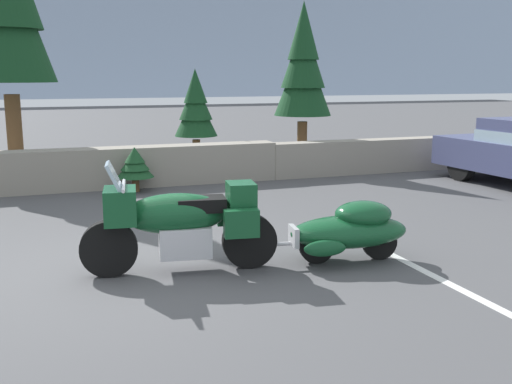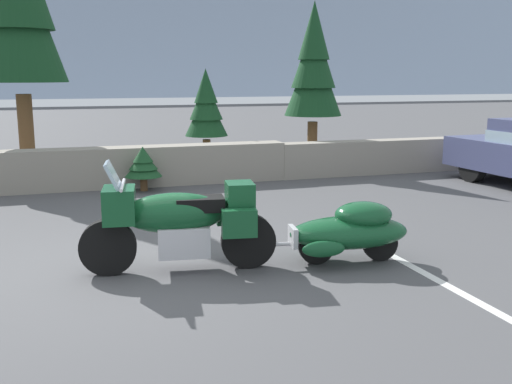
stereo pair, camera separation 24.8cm
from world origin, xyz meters
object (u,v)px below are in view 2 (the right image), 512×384
(touring_motorcycle, at_px, (178,220))
(pine_tree_secondary, at_px, (206,106))
(car_shaped_trailer, at_px, (350,230))
(pine_tree_far_right, at_px, (314,65))

(touring_motorcycle, distance_m, pine_tree_secondary, 8.23)
(touring_motorcycle, xyz_separation_m, car_shaped_trailer, (2.08, -0.30, -0.21))
(touring_motorcycle, xyz_separation_m, pine_tree_secondary, (2.19, 7.88, 0.92))
(car_shaped_trailer, height_order, pine_tree_secondary, pine_tree_secondary)
(pine_tree_secondary, xyz_separation_m, pine_tree_far_right, (2.45, -0.99, 0.99))
(car_shaped_trailer, xyz_separation_m, pine_tree_far_right, (2.56, 7.19, 2.12))
(pine_tree_secondary, height_order, pine_tree_far_right, pine_tree_far_right)
(touring_motorcycle, relative_size, pine_tree_secondary, 0.94)
(touring_motorcycle, height_order, car_shaped_trailer, touring_motorcycle)
(pine_tree_secondary, bearing_deg, touring_motorcycle, -105.51)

